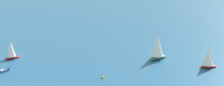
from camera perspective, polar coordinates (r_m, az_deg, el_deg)
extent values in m
ellipsoid|color=#33704C|center=(168.02, 7.16, -2.29)|extent=(4.97, 10.55, 1.42)
cylinder|color=#B2B2B7|center=(166.66, 7.42, -0.09)|extent=(0.14, 0.14, 11.70)
cone|color=white|center=(165.96, 7.10, -0.35)|extent=(6.67, 6.67, 9.95)
ellipsoid|color=#B21E1E|center=(160.71, 14.84, -3.59)|extent=(6.64, 7.70, 1.12)
cylinder|color=#B2B2B7|center=(159.41, 15.16, -1.82)|extent=(0.14, 0.14, 9.19)
cone|color=white|center=(159.10, 14.83, -2.00)|extent=(6.16, 6.16, 7.81)
cube|color=#23478C|center=(156.95, -16.74, -4.28)|extent=(1.91, 4.31, 0.67)
cone|color=#23478C|center=(158.51, -16.05, -4.03)|extent=(1.47, 1.24, 1.33)
cube|color=silver|center=(156.58, -16.84, -4.11)|extent=(1.26, 1.59, 0.50)
ellipsoid|color=#B21E1E|center=(173.55, -15.37, -2.22)|extent=(3.28, 7.69, 1.04)
cylinder|color=#B2B2B7|center=(172.41, -15.32, -0.66)|extent=(0.14, 0.14, 8.57)
cone|color=white|center=(172.17, -15.59, -0.85)|extent=(4.72, 4.72, 7.28)
sphere|color=yellow|center=(144.10, -1.47, -5.36)|extent=(1.10, 1.10, 1.10)
cylinder|color=black|center=(143.73, -1.48, -4.97)|extent=(0.08, 0.08, 1.00)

